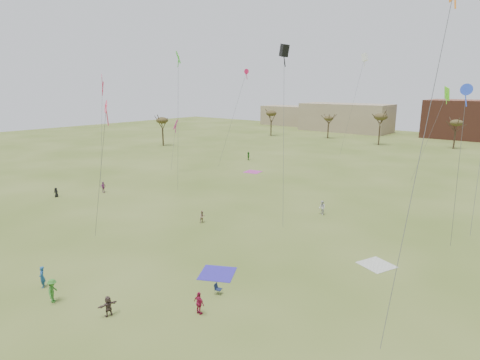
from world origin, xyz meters
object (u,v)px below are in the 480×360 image
Objects in this scene: flyer_near_center at (53,291)px; flyer_near_right at (42,277)px; spectator_fore_a at (199,303)px; camp_chair_center at (218,291)px.

flyer_near_center is 1.04× the size of flyer_near_right.
spectator_fore_a is 2.01× the size of camp_chair_center.
flyer_near_right reaches higher than spectator_fore_a.
flyer_near_center reaches higher than flyer_near_right.
flyer_near_right is at bearing 35.86° from flyer_near_center.
camp_chair_center is (9.00, 9.03, -0.69)m from flyer_near_center.
flyer_near_right reaches higher than camp_chair_center.
spectator_fore_a is (12.85, 5.52, -0.04)m from flyer_near_right.
camp_chair_center is at bearing 65.66° from flyer_near_right.
spectator_fore_a is at bearing 53.54° from flyer_near_right.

